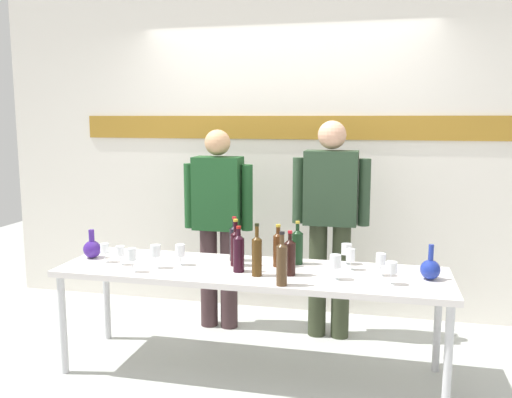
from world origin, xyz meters
name	(u,v)px	position (x,y,z in m)	size (l,w,h in m)	color
ground_plane	(251,372)	(0.00, 0.00, 0.00)	(10.00, 10.00, 0.00)	#B5B9B3
back_wall	(286,142)	(0.00, 1.32, 1.50)	(5.31, 0.11, 3.00)	white
display_table	(251,277)	(0.00, 0.00, 0.67)	(2.57, 0.70, 0.72)	silver
decanter_blue_left	(92,248)	(-1.17, 0.03, 0.79)	(0.13, 0.13, 0.21)	#43228D
decanter_blue_right	(430,269)	(1.13, 0.03, 0.79)	(0.12, 0.12, 0.22)	navy
presenter_left	(218,217)	(-0.45, 0.74, 0.92)	(0.57, 0.22, 1.62)	#3D292C
presenter_right	(330,215)	(0.45, 0.74, 0.97)	(0.59, 0.22, 1.69)	#313925
wine_bottle_0	(257,254)	(0.07, -0.13, 0.86)	(0.06, 0.06, 0.34)	#482E0F
wine_bottle_1	(290,256)	(0.27, -0.07, 0.85)	(0.07, 0.07, 0.29)	black
wine_bottle_2	(282,262)	(0.26, -0.29, 0.86)	(0.07, 0.07, 0.33)	#49321D
wine_bottle_3	(297,246)	(0.28, 0.20, 0.85)	(0.08, 0.08, 0.30)	black
wine_bottle_4	(236,246)	(-0.12, 0.07, 0.85)	(0.07, 0.07, 0.32)	black
wine_bottle_5	(239,252)	(-0.06, -0.07, 0.85)	(0.07, 0.07, 0.30)	black
wine_bottle_6	(234,242)	(-0.16, 0.19, 0.86)	(0.07, 0.07, 0.31)	black
wine_bottle_7	(278,248)	(0.16, 0.11, 0.85)	(0.07, 0.07, 0.29)	#4B270F
wine_glass_left_0	(180,251)	(-0.49, -0.01, 0.82)	(0.06, 0.06, 0.14)	white
wine_glass_left_1	(120,251)	(-0.89, -0.09, 0.81)	(0.06, 0.06, 0.13)	white
wine_glass_left_2	(156,251)	(-0.62, -0.11, 0.84)	(0.07, 0.07, 0.16)	white
wine_glass_left_3	(132,255)	(-0.74, -0.24, 0.83)	(0.06, 0.06, 0.16)	white
wine_glass_left_4	(105,249)	(-1.03, -0.06, 0.82)	(0.06, 0.06, 0.13)	white
wine_glass_right_0	(335,262)	(0.56, -0.11, 0.83)	(0.07, 0.07, 0.16)	white
wine_glass_right_1	(347,250)	(0.61, 0.27, 0.82)	(0.07, 0.07, 0.14)	white
wine_glass_right_2	(381,260)	(0.83, 0.05, 0.83)	(0.06, 0.06, 0.14)	white
wine_glass_right_3	(351,256)	(0.64, 0.14, 0.82)	(0.06, 0.06, 0.14)	white
wine_glass_right_4	(391,268)	(0.90, -0.13, 0.82)	(0.07, 0.07, 0.14)	white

